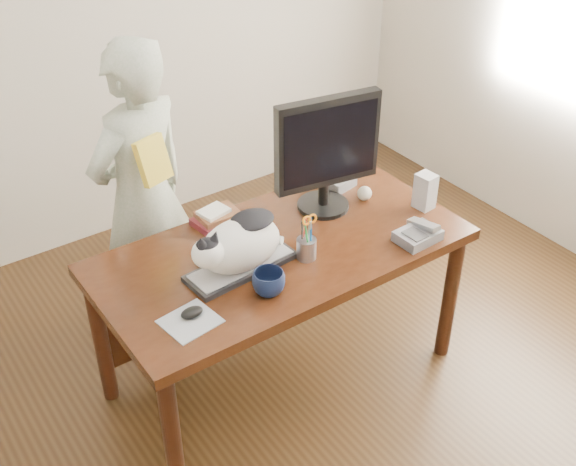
{
  "coord_description": "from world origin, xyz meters",
  "views": [
    {
      "loc": [
        -1.42,
        -1.47,
        2.54
      ],
      "look_at": [
        0.0,
        0.55,
        0.85
      ],
      "focal_mm": 45.0,
      "sensor_mm": 36.0,
      "label": 1
    }
  ],
  "objects_px": {
    "monitor": "(327,149)",
    "calculator": "(334,179)",
    "pen_cup": "(307,246)",
    "speaker": "(425,191)",
    "cat": "(237,244)",
    "desk": "(271,265)",
    "keyboard": "(241,266)",
    "book_stack": "(217,217)",
    "phone": "(418,234)",
    "baseball": "(365,193)",
    "person": "(143,198)",
    "coffee_mug": "(269,283)",
    "mouse": "(192,312)"
  },
  "relations": [
    {
      "from": "monitor",
      "to": "baseball",
      "type": "xyz_separation_m",
      "value": [
        0.2,
        -0.04,
        -0.28
      ]
    },
    {
      "from": "coffee_mug",
      "to": "book_stack",
      "type": "relative_size",
      "value": 0.61
    },
    {
      "from": "pen_cup",
      "to": "phone",
      "type": "height_order",
      "value": "pen_cup"
    },
    {
      "from": "desk",
      "to": "calculator",
      "type": "bearing_deg",
      "value": 22.39
    },
    {
      "from": "person",
      "to": "pen_cup",
      "type": "bearing_deg",
      "value": 97.54
    },
    {
      "from": "monitor",
      "to": "speaker",
      "type": "bearing_deg",
      "value": -23.15
    },
    {
      "from": "cat",
      "to": "coffee_mug",
      "type": "bearing_deg",
      "value": -88.56
    },
    {
      "from": "person",
      "to": "calculator",
      "type": "bearing_deg",
      "value": 138.19
    },
    {
      "from": "speaker",
      "to": "person",
      "type": "distance_m",
      "value": 1.31
    },
    {
      "from": "book_stack",
      "to": "phone",
      "type": "bearing_deg",
      "value": -47.65
    },
    {
      "from": "desk",
      "to": "person",
      "type": "relative_size",
      "value": 1.03
    },
    {
      "from": "pen_cup",
      "to": "calculator",
      "type": "distance_m",
      "value": 0.62
    },
    {
      "from": "cat",
      "to": "speaker",
      "type": "relative_size",
      "value": 2.69
    },
    {
      "from": "monitor",
      "to": "speaker",
      "type": "relative_size",
      "value": 3.24
    },
    {
      "from": "monitor",
      "to": "calculator",
      "type": "bearing_deg",
      "value": 52.04
    },
    {
      "from": "desk",
      "to": "pen_cup",
      "type": "height_order",
      "value": "pen_cup"
    },
    {
      "from": "pen_cup",
      "to": "speaker",
      "type": "bearing_deg",
      "value": 0.58
    },
    {
      "from": "keyboard",
      "to": "pen_cup",
      "type": "distance_m",
      "value": 0.28
    },
    {
      "from": "speaker",
      "to": "person",
      "type": "xyz_separation_m",
      "value": [
        -1.05,
        0.79,
        -0.06
      ]
    },
    {
      "from": "book_stack",
      "to": "calculator",
      "type": "bearing_deg",
      "value": -6.68
    },
    {
      "from": "coffee_mug",
      "to": "book_stack",
      "type": "height_order",
      "value": "coffee_mug"
    },
    {
      "from": "desk",
      "to": "cat",
      "type": "height_order",
      "value": "cat"
    },
    {
      "from": "calculator",
      "to": "cat",
      "type": "bearing_deg",
      "value": -167.55
    },
    {
      "from": "speaker",
      "to": "baseball",
      "type": "bearing_deg",
      "value": 125.07
    },
    {
      "from": "coffee_mug",
      "to": "person",
      "type": "xyz_separation_m",
      "value": [
        -0.11,
        0.9,
        -0.03
      ]
    },
    {
      "from": "monitor",
      "to": "coffee_mug",
      "type": "xyz_separation_m",
      "value": [
        -0.56,
        -0.36,
        -0.26
      ]
    },
    {
      "from": "cat",
      "to": "desk",
      "type": "bearing_deg",
      "value": 21.5
    },
    {
      "from": "monitor",
      "to": "coffee_mug",
      "type": "distance_m",
      "value": 0.71
    },
    {
      "from": "book_stack",
      "to": "keyboard",
      "type": "bearing_deg",
      "value": -108.66
    },
    {
      "from": "phone",
      "to": "book_stack",
      "type": "relative_size",
      "value": 0.9
    },
    {
      "from": "mouse",
      "to": "coffee_mug",
      "type": "height_order",
      "value": "coffee_mug"
    },
    {
      "from": "keyboard",
      "to": "mouse",
      "type": "distance_m",
      "value": 0.34
    },
    {
      "from": "keyboard",
      "to": "monitor",
      "type": "height_order",
      "value": "monitor"
    },
    {
      "from": "desk",
      "to": "mouse",
      "type": "bearing_deg",
      "value": -154.09
    },
    {
      "from": "speaker",
      "to": "book_stack",
      "type": "height_order",
      "value": "speaker"
    },
    {
      "from": "mouse",
      "to": "speaker",
      "type": "distance_m",
      "value": 1.26
    },
    {
      "from": "pen_cup",
      "to": "speaker",
      "type": "xyz_separation_m",
      "value": [
        0.68,
        0.01,
        0.03
      ]
    },
    {
      "from": "pen_cup",
      "to": "book_stack",
      "type": "bearing_deg",
      "value": 111.68
    },
    {
      "from": "desk",
      "to": "keyboard",
      "type": "bearing_deg",
      "value": -153.31
    },
    {
      "from": "speaker",
      "to": "book_stack",
      "type": "bearing_deg",
      "value": 146.9
    },
    {
      "from": "keyboard",
      "to": "book_stack",
      "type": "height_order",
      "value": "book_stack"
    },
    {
      "from": "cat",
      "to": "calculator",
      "type": "bearing_deg",
      "value": 19.12
    },
    {
      "from": "monitor",
      "to": "desk",
      "type": "bearing_deg",
      "value": -161.17
    },
    {
      "from": "baseball",
      "to": "keyboard",
      "type": "bearing_deg",
      "value": -170.69
    },
    {
      "from": "coffee_mug",
      "to": "calculator",
      "type": "bearing_deg",
      "value": 35.41
    },
    {
      "from": "pen_cup",
      "to": "coffee_mug",
      "type": "bearing_deg",
      "value": -157.97
    },
    {
      "from": "keyboard",
      "to": "mouse",
      "type": "height_order",
      "value": "mouse"
    },
    {
      "from": "keyboard",
      "to": "cat",
      "type": "xyz_separation_m",
      "value": [
        -0.01,
        -0.0,
        0.12
      ]
    },
    {
      "from": "book_stack",
      "to": "pen_cup",
      "type": "bearing_deg",
      "value": -72.48
    },
    {
      "from": "mouse",
      "to": "person",
      "type": "bearing_deg",
      "value": 68.53
    }
  ]
}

